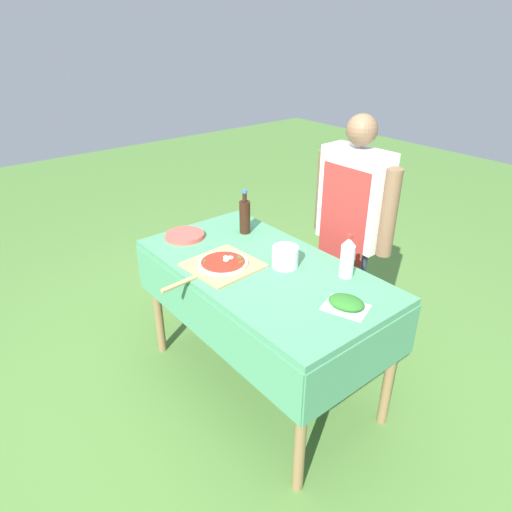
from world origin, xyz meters
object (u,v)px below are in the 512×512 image
(prep_table, at_px, (262,283))
(person_cook, at_px, (352,221))
(herb_container, at_px, (346,303))
(plate_stack, at_px, (185,235))
(mixing_tub, at_px, (285,257))
(oil_bottle, at_px, (245,216))
(pizza_on_peel, at_px, (221,265))
(water_bottle, at_px, (347,257))

(prep_table, relative_size, person_cook, 0.95)
(herb_container, distance_m, plate_stack, 1.14)
(person_cook, bearing_deg, prep_table, 85.84)
(plate_stack, bearing_deg, herb_container, 8.88)
(mixing_tub, height_order, plate_stack, mixing_tub)
(prep_table, distance_m, oil_bottle, 0.50)
(prep_table, height_order, herb_container, herb_container)
(oil_bottle, distance_m, mixing_tub, 0.49)
(pizza_on_peel, relative_size, mixing_tub, 4.04)
(oil_bottle, bearing_deg, herb_container, -9.05)
(prep_table, relative_size, water_bottle, 6.17)
(plate_stack, bearing_deg, person_cook, 53.04)
(prep_table, xyz_separation_m, person_cook, (0.03, 0.68, 0.20))
(mixing_tub, bearing_deg, water_bottle, 31.57)
(mixing_tub, relative_size, plate_stack, 0.60)
(herb_container, bearing_deg, prep_table, -175.46)
(prep_table, height_order, oil_bottle, oil_bottle)
(herb_container, relative_size, mixing_tub, 1.68)
(pizza_on_peel, distance_m, plate_stack, 0.45)
(person_cook, height_order, plate_stack, person_cook)
(water_bottle, distance_m, mixing_tub, 0.33)
(water_bottle, relative_size, plate_stack, 0.99)
(oil_bottle, distance_m, plate_stack, 0.38)
(water_bottle, bearing_deg, herb_container, -48.68)
(person_cook, height_order, mixing_tub, person_cook)
(pizza_on_peel, xyz_separation_m, mixing_tub, (0.21, 0.27, 0.04))
(water_bottle, xyz_separation_m, herb_container, (0.20, -0.22, -0.08))
(pizza_on_peel, bearing_deg, oil_bottle, 122.04)
(prep_table, height_order, mixing_tub, mixing_tub)
(mixing_tub, distance_m, plate_stack, 0.69)
(prep_table, height_order, plate_stack, plate_stack)
(oil_bottle, bearing_deg, plate_stack, -117.93)
(mixing_tub, bearing_deg, person_cook, 94.03)
(person_cook, distance_m, mixing_tub, 0.59)
(herb_container, bearing_deg, oil_bottle, 170.95)
(water_bottle, bearing_deg, plate_stack, -156.73)
(oil_bottle, distance_m, herb_container, 0.97)
(prep_table, distance_m, water_bottle, 0.49)
(pizza_on_peel, xyz_separation_m, herb_container, (0.68, 0.22, 0.01))
(water_bottle, distance_m, plate_stack, 1.02)
(person_cook, relative_size, plate_stack, 6.47)
(water_bottle, bearing_deg, person_cook, 127.77)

